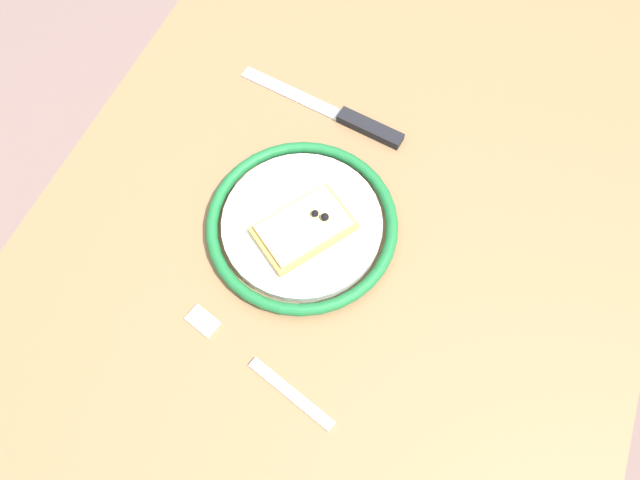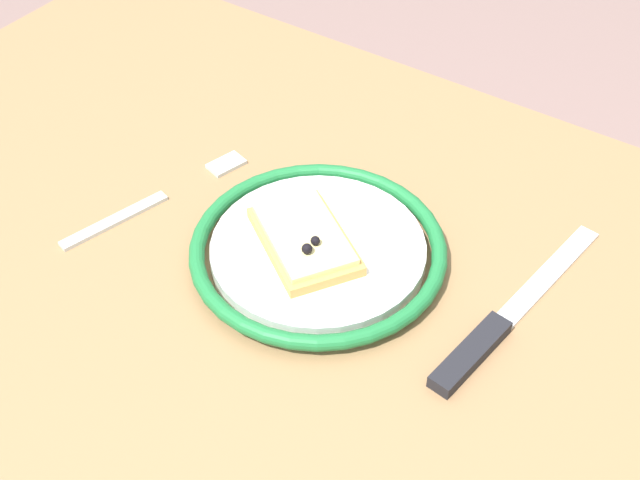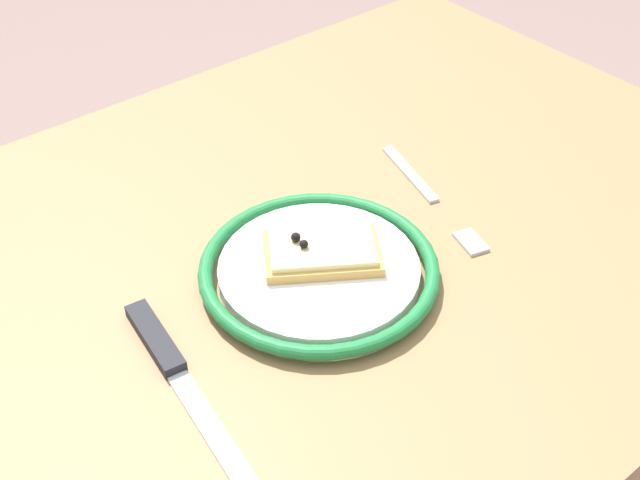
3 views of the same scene
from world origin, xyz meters
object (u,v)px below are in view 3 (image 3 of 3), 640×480
Objects in this scene: dining_table at (287,327)px; pizza_slice_near at (322,251)px; knife at (171,363)px; fork at (431,198)px; plate at (319,270)px.

pizza_slice_near is (-0.02, 0.04, 0.12)m from dining_table.
knife is 0.34m from fork.
pizza_slice_near reaches higher than knife.
pizza_slice_near is at bearing -143.28° from plate.
plate is at bearing 6.89° from fork.
fork is (-0.18, 0.02, 0.10)m from dining_table.
pizza_slice_near is (-0.01, -0.01, 0.01)m from plate.
fork is (-0.17, -0.02, -0.01)m from plate.
dining_table is at bearing -7.84° from fork.
knife is at bearing 4.55° from pizza_slice_near.
knife is (0.16, 0.05, 0.10)m from dining_table.
fork is at bearing 172.16° from dining_table.
pizza_slice_near is at bearing 4.82° from fork.
fork is at bearing -175.18° from pizza_slice_near.
pizza_slice_near reaches higher than dining_table.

